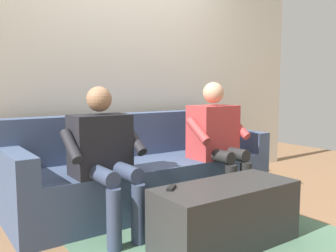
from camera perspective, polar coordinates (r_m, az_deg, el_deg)
ground_plane at (r=2.80m, az=4.40°, el=-16.04°), size 8.00×8.00×0.00m
back_wall at (r=3.67m, az=-8.23°, el=8.83°), size 5.00×0.06×2.46m
couch at (r=3.29m, az=-3.78°, el=-7.36°), size 2.36×0.77×0.81m
coffee_table at (r=2.51m, az=9.12°, el=-13.72°), size 1.00×0.44×0.42m
person_left_seated at (r=3.29m, az=7.70°, el=-1.51°), size 0.56×0.52×1.10m
person_right_seated at (r=2.65m, az=-10.07°, el=-3.92°), size 0.57×0.58×1.07m
remote_black at (r=2.32m, az=0.53°, el=-9.71°), size 0.11×0.10×0.02m
floor_rug at (r=2.67m, az=7.18°, el=-17.19°), size 1.80×1.35×0.01m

